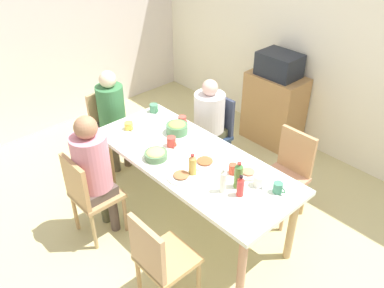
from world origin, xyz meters
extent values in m
plane|color=#C6BE87|center=(0.00, 0.00, 0.00)|extent=(6.39, 6.39, 0.00)
cube|color=white|center=(0.00, 2.09, 1.30)|extent=(5.56, 0.12, 2.60)
cube|color=silver|center=(-2.72, 0.00, 1.30)|extent=(0.12, 4.30, 2.60)
cube|color=white|center=(0.00, 0.00, 0.76)|extent=(2.04, 0.85, 0.04)
cylinder|color=tan|center=(-0.92, -0.32, 0.37)|extent=(0.07, 0.07, 0.74)
cylinder|color=tan|center=(0.92, -0.32, 0.37)|extent=(0.07, 0.07, 0.74)
cylinder|color=tan|center=(-0.92, 0.32, 0.37)|extent=(0.07, 0.07, 0.74)
cylinder|color=tan|center=(0.92, 0.32, 0.37)|extent=(0.07, 0.07, 0.74)
cube|color=#23334D|center=(-0.51, 0.72, 0.44)|extent=(0.40, 0.40, 0.04)
cylinder|color=navy|center=(-0.34, 0.89, 0.21)|extent=(0.04, 0.04, 0.43)
cylinder|color=#364243|center=(-0.68, 0.89, 0.21)|extent=(0.04, 0.04, 0.43)
cylinder|color=#274055|center=(-0.34, 0.55, 0.21)|extent=(0.04, 0.04, 0.43)
cylinder|color=#272E4B|center=(-0.68, 0.55, 0.21)|extent=(0.04, 0.04, 0.43)
cube|color=#31394F|center=(-0.51, 0.90, 0.68)|extent=(0.38, 0.04, 0.45)
cylinder|color=brown|center=(-0.43, 0.62, 0.23)|extent=(0.09, 0.09, 0.45)
cylinder|color=brown|center=(-0.59, 0.62, 0.23)|extent=(0.09, 0.09, 0.45)
cube|color=brown|center=(-0.51, 0.72, 0.50)|extent=(0.30, 0.30, 0.10)
cylinder|color=silver|center=(-0.51, 0.72, 0.77)|extent=(0.33, 0.33, 0.43)
sphere|color=beige|center=(-0.51, 0.72, 1.06)|extent=(0.17, 0.17, 0.17)
cube|color=tan|center=(0.51, 0.72, 0.44)|extent=(0.40, 0.40, 0.04)
cylinder|color=tan|center=(0.68, 0.89, 0.21)|extent=(0.04, 0.04, 0.43)
cylinder|color=tan|center=(0.34, 0.89, 0.21)|extent=(0.04, 0.04, 0.43)
cylinder|color=tan|center=(0.68, 0.55, 0.21)|extent=(0.04, 0.04, 0.43)
cylinder|color=tan|center=(0.34, 0.55, 0.21)|extent=(0.04, 0.04, 0.43)
cube|color=tan|center=(0.51, 0.90, 0.68)|extent=(0.38, 0.04, 0.45)
cube|color=tan|center=(-0.51, -0.72, 0.44)|extent=(0.40, 0.40, 0.04)
cylinder|color=tan|center=(-0.68, -0.89, 0.21)|extent=(0.04, 0.04, 0.43)
cylinder|color=tan|center=(-0.34, -0.89, 0.21)|extent=(0.04, 0.04, 0.43)
cylinder|color=tan|center=(-0.68, -0.55, 0.21)|extent=(0.04, 0.04, 0.43)
cylinder|color=tan|center=(-0.34, -0.55, 0.21)|extent=(0.04, 0.04, 0.43)
cube|color=tan|center=(-0.51, -0.90, 0.68)|extent=(0.38, 0.04, 0.45)
cylinder|color=brown|center=(-0.59, -0.62, 0.23)|extent=(0.09, 0.09, 0.45)
cylinder|color=#52423C|center=(-0.43, -0.62, 0.23)|extent=(0.09, 0.09, 0.45)
cube|color=#52453D|center=(-0.51, -0.72, 0.50)|extent=(0.30, 0.30, 0.10)
cylinder|color=pink|center=(-0.51, -0.72, 0.81)|extent=(0.32, 0.32, 0.53)
sphere|color=#A37453|center=(-0.51, -0.72, 1.17)|extent=(0.20, 0.20, 0.20)
cube|color=tan|center=(0.51, -0.72, 0.44)|extent=(0.40, 0.40, 0.04)
cylinder|color=tan|center=(0.34, -0.89, 0.21)|extent=(0.04, 0.04, 0.43)
cylinder|color=tan|center=(0.34, -0.55, 0.21)|extent=(0.04, 0.04, 0.43)
cylinder|color=tan|center=(0.68, -0.55, 0.21)|extent=(0.04, 0.04, 0.43)
cube|color=tan|center=(0.51, -0.90, 0.68)|extent=(0.38, 0.04, 0.45)
cube|color=tan|center=(-1.32, 0.00, 0.44)|extent=(0.40, 0.40, 0.04)
cylinder|color=tan|center=(-1.49, 0.17, 0.21)|extent=(0.04, 0.04, 0.43)
cylinder|color=tan|center=(-1.49, -0.17, 0.21)|extent=(0.04, 0.04, 0.43)
cylinder|color=tan|center=(-1.15, 0.17, 0.21)|extent=(0.04, 0.04, 0.43)
cylinder|color=tan|center=(-1.15, -0.17, 0.21)|extent=(0.04, 0.04, 0.43)
cube|color=tan|center=(-1.50, 0.00, 0.68)|extent=(0.04, 0.38, 0.45)
cylinder|color=brown|center=(-1.22, 0.08, 0.23)|extent=(0.09, 0.09, 0.45)
cylinder|color=brown|center=(-1.22, -0.08, 0.23)|extent=(0.09, 0.09, 0.45)
cube|color=#564C44|center=(-1.32, 0.00, 0.50)|extent=(0.30, 0.30, 0.10)
cylinder|color=#387746|center=(-1.32, 0.00, 0.79)|extent=(0.30, 0.30, 0.47)
sphere|color=beige|center=(-1.32, 0.00, 1.10)|extent=(0.19, 0.19, 0.19)
cylinder|color=silver|center=(0.14, 0.03, 0.78)|extent=(0.26, 0.26, 0.01)
ellipsoid|color=#AF5D33|center=(0.14, 0.03, 0.80)|extent=(0.14, 0.14, 0.02)
cylinder|color=silver|center=(0.50, 0.19, 0.78)|extent=(0.21, 0.21, 0.01)
ellipsoid|color=tan|center=(0.50, 0.19, 0.80)|extent=(0.11, 0.11, 0.02)
cylinder|color=white|center=(0.15, -0.26, 0.78)|extent=(0.24, 0.24, 0.01)
ellipsoid|color=#AE6C41|center=(0.15, -0.26, 0.80)|extent=(0.13, 0.13, 0.02)
cylinder|color=#4A7D50|center=(-0.42, 0.18, 0.82)|extent=(0.21, 0.21, 0.09)
ellipsoid|color=#8AA051|center=(-0.42, 0.18, 0.87)|extent=(0.17, 0.17, 0.04)
cylinder|color=#50774D|center=(-0.22, -0.24, 0.81)|extent=(0.21, 0.21, 0.06)
ellipsoid|color=tan|center=(-0.22, -0.24, 0.84)|extent=(0.17, 0.17, 0.04)
cylinder|color=#4B8B65|center=(-0.91, 0.28, 0.82)|extent=(0.09, 0.09, 0.09)
torus|color=#4E9060|center=(-0.85, 0.28, 0.82)|extent=(0.05, 0.01, 0.05)
cylinder|color=#44896A|center=(0.81, 0.18, 0.82)|extent=(0.08, 0.08, 0.09)
torus|color=#509569|center=(0.86, 0.18, 0.82)|extent=(0.05, 0.01, 0.05)
cylinder|color=white|center=(0.66, 0.14, 0.83)|extent=(0.09, 0.09, 0.10)
torus|color=white|center=(0.71, 0.14, 0.83)|extent=(0.05, 0.01, 0.05)
cylinder|color=#C54C3F|center=(-0.53, 0.35, 0.81)|extent=(0.08, 0.08, 0.07)
torus|color=#D54640|center=(-0.47, 0.35, 0.81)|extent=(0.05, 0.01, 0.05)
cylinder|color=#D34C33|center=(0.40, 0.10, 0.82)|extent=(0.07, 0.07, 0.09)
torus|color=#C84A40|center=(0.45, 0.10, 0.82)|extent=(0.05, 0.01, 0.05)
cylinder|color=#E6C047|center=(-0.80, -0.13, 0.81)|extent=(0.09, 0.09, 0.07)
torus|color=#E9CA54|center=(-0.74, -0.13, 0.81)|extent=(0.05, 0.01, 0.05)
cylinder|color=#D34339|center=(-0.27, -0.01, 0.82)|extent=(0.08, 0.08, 0.10)
torus|color=#D1533A|center=(-0.22, -0.01, 0.82)|extent=(0.05, 0.01, 0.05)
cylinder|color=#557B31|center=(0.55, 0.00, 0.88)|extent=(0.07, 0.07, 0.20)
cone|color=#427F3D|center=(0.55, 0.00, 0.99)|extent=(0.06, 0.06, 0.03)
cylinder|color=red|center=(0.55, 0.00, 1.01)|extent=(0.03, 0.03, 0.01)
cylinder|color=#CE3934|center=(0.63, -0.07, 0.85)|extent=(0.06, 0.06, 0.15)
cone|color=red|center=(0.63, -0.07, 0.94)|extent=(0.05, 0.05, 0.03)
cylinder|color=black|center=(0.63, -0.07, 0.96)|extent=(0.03, 0.03, 0.01)
cylinder|color=silver|center=(0.51, -0.13, 0.87)|extent=(0.05, 0.05, 0.18)
cone|color=silver|center=(0.51, -0.13, 0.97)|extent=(0.05, 0.05, 0.03)
cylinder|color=silver|center=(0.51, -0.13, 0.99)|extent=(0.03, 0.03, 0.01)
cylinder|color=gold|center=(0.18, -0.16, 0.86)|extent=(0.07, 0.07, 0.17)
cone|color=tan|center=(0.18, -0.16, 0.96)|extent=(0.06, 0.06, 0.03)
cylinder|color=red|center=(0.18, -0.16, 0.98)|extent=(0.03, 0.03, 0.01)
cube|color=#AC7E4B|center=(-0.42, 1.79, 0.45)|extent=(0.70, 0.44, 0.90)
cube|color=#1C212B|center=(-0.42, 1.79, 1.04)|extent=(0.48, 0.36, 0.28)
camera|label=1|loc=(2.18, -2.01, 2.89)|focal=37.83mm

